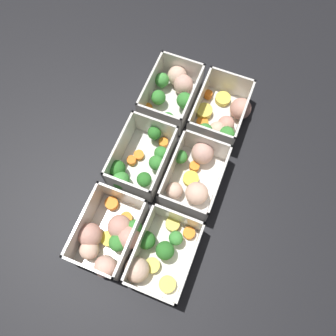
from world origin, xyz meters
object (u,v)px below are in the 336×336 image
(container_far_right, at_px, (173,92))
(container_near_center, at_px, (194,175))
(container_near_left, at_px, (158,255))
(container_near_right, at_px, (223,116))
(container_far_center, at_px, (141,161))
(container_far_left, at_px, (110,237))

(container_far_right, bearing_deg, container_near_center, -146.62)
(container_near_left, distance_m, container_near_right, 0.35)
(container_far_right, bearing_deg, container_near_left, -163.33)
(container_near_right, distance_m, container_far_center, 0.22)
(container_far_center, height_order, container_far_right, same)
(container_far_left, bearing_deg, container_near_left, -89.02)
(container_far_left, height_order, container_far_right, same)
(container_near_left, height_order, container_far_center, same)
(container_far_left, distance_m, container_far_center, 0.18)
(container_near_left, bearing_deg, container_far_right, 16.67)
(container_far_left, bearing_deg, container_far_right, 0.99)
(container_near_center, xyz_separation_m, container_far_center, (-0.01, 0.12, 0.00))
(container_far_right, bearing_deg, container_near_right, -98.52)
(container_near_right, distance_m, container_far_left, 0.37)
(container_near_center, relative_size, container_far_left, 0.95)
(container_near_left, relative_size, container_near_right, 1.00)
(container_near_left, distance_m, container_far_center, 0.21)
(container_far_center, distance_m, container_far_right, 0.20)
(container_near_right, relative_size, container_far_right, 0.99)
(container_far_left, height_order, container_far_center, same)
(container_near_right, distance_m, container_far_right, 0.13)
(container_near_right, bearing_deg, container_far_left, 160.24)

